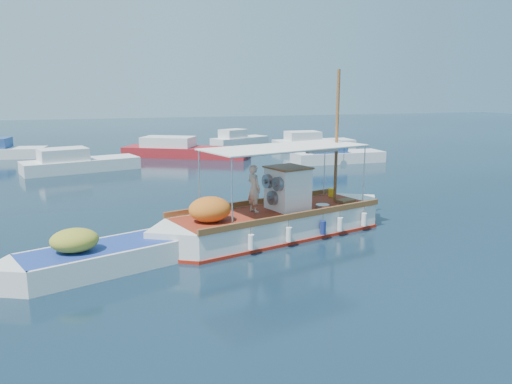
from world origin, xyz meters
name	(u,v)px	position (x,y,z in m)	size (l,w,h in m)	color
ground	(284,240)	(0.00, 0.00, 0.00)	(160.00, 160.00, 0.00)	black
fishing_caique	(275,221)	(-0.11, 0.64, 0.56)	(10.04, 4.83, 6.37)	white
dinghy	(102,259)	(-6.38, -1.21, 0.34)	(6.32, 3.46, 1.64)	white
bg_boat_nw	(78,164)	(-7.70, 18.58, 0.49)	(7.79, 4.32, 1.80)	silver
bg_boat_n	(183,151)	(0.19, 23.71, 0.49)	(10.20, 7.33, 1.80)	maroon
bg_boat_ne	(335,156)	(10.55, 17.08, 0.49)	(6.88, 2.21, 1.80)	silver
bg_boat_e	(311,143)	(12.39, 25.66, 0.49)	(7.37, 2.77, 1.80)	silver
bg_boat_far_w	(4,152)	(-13.55, 27.36, 0.49)	(6.22, 3.21, 1.80)	silver
bg_boat_far_n	(238,140)	(6.68, 30.16, 0.49)	(6.17, 4.39, 1.80)	silver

